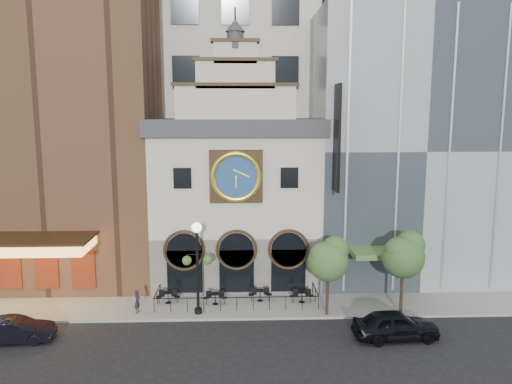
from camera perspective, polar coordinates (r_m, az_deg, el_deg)
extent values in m
plane|color=black|center=(32.05, -2.21, -14.48)|extent=(120.00, 120.00, 0.00)
cube|color=gray|center=(34.33, -2.21, -12.70)|extent=(44.00, 5.00, 0.15)
cube|color=#605E5B|center=(38.87, -2.22, -6.84)|extent=(12.00, 8.00, 4.00)
cube|color=beige|center=(37.73, -2.27, 1.22)|extent=(12.00, 8.00, 7.00)
cube|color=#2D3035|center=(37.39, -2.31, 7.46)|extent=(12.60, 8.60, 1.20)
cube|color=#301E0E|center=(33.57, -2.29, 1.79)|extent=(3.60, 0.25, 3.60)
cylinder|color=navy|center=(33.43, -2.29, 1.76)|extent=(3.10, 0.12, 3.10)
torus|color=gold|center=(33.35, -2.29, 1.74)|extent=(3.46, 0.36, 3.46)
cylinder|color=#2D3035|center=(34.10, -2.39, 16.90)|extent=(1.10, 1.10, 1.10)
cone|color=#2D3035|center=(34.24, -2.40, 18.48)|extent=(1.30, 1.30, 0.80)
cube|color=brown|center=(41.50, -20.76, 8.29)|extent=(14.00, 12.00, 25.00)
cube|color=#FFBF59|center=(35.31, -23.96, -5.58)|extent=(7.00, 3.40, 0.70)
cube|color=#301E0E|center=(35.20, -24.01, -4.87)|extent=(7.40, 3.80, 0.15)
cube|color=maroon|center=(37.36, -22.81, -8.22)|extent=(5.60, 0.15, 2.60)
cube|color=gray|center=(41.52, 16.03, 5.06)|extent=(14.00, 12.00, 20.00)
cube|color=#51863D|center=(34.94, 14.51, -6.75)|extent=(4.50, 2.40, 0.35)
cube|color=black|center=(33.07, 9.25, 6.09)|extent=(0.18, 1.60, 7.00)
cube|color=#BDB6AB|center=(49.90, -2.34, 17.36)|extent=(20.00, 16.00, 40.00)
cylinder|color=black|center=(34.53, -10.03, -11.25)|extent=(0.68, 0.68, 0.03)
cylinder|color=black|center=(34.66, -10.01, -11.82)|extent=(0.06, 0.06, 0.72)
cylinder|color=black|center=(33.94, -4.69, -11.51)|extent=(0.68, 0.68, 0.03)
cylinder|color=black|center=(34.07, -4.68, -12.09)|extent=(0.06, 0.06, 0.72)
cylinder|color=black|center=(34.39, 0.48, -11.19)|extent=(0.68, 0.68, 0.03)
cylinder|color=black|center=(34.52, 0.48, -11.77)|extent=(0.06, 0.06, 0.72)
cylinder|color=black|center=(34.29, 5.27, -11.29)|extent=(0.68, 0.68, 0.03)
cylinder|color=black|center=(34.42, 5.26, -11.87)|extent=(0.06, 0.06, 0.72)
imported|color=black|center=(30.47, 15.68, -14.42)|extent=(4.99, 2.30, 1.66)
imported|color=black|center=(32.10, -25.86, -14.02)|extent=(4.41, 1.94, 1.41)
imported|color=black|center=(33.43, -13.41, -12.04)|extent=(0.45, 0.60, 1.49)
cylinder|color=black|center=(31.97, -6.70, -9.14)|extent=(0.19, 0.19, 5.39)
cylinder|color=black|center=(32.85, -6.62, -13.34)|extent=(0.47, 0.47, 0.32)
sphere|color=white|center=(31.19, -6.80, -4.05)|extent=(0.65, 0.65, 0.65)
sphere|color=#396126|center=(31.75, -7.90, -7.76)|extent=(0.60, 0.60, 0.60)
sphere|color=#396126|center=(31.72, -5.55, -7.74)|extent=(0.60, 0.60, 0.60)
cylinder|color=#382619|center=(32.34, 8.14, -11.47)|extent=(0.19, 0.19, 2.70)
sphere|color=#355D25|center=(31.66, 8.23, -7.87)|extent=(2.51, 2.51, 2.51)
sphere|color=#355D25|center=(31.84, 9.02, -6.53)|extent=(1.74, 1.74, 1.74)
sphere|color=#355D25|center=(31.28, 7.61, -7.15)|extent=(1.55, 1.55, 1.55)
cylinder|color=#382619|center=(33.46, 16.29, -10.89)|extent=(0.21, 0.21, 2.88)
sphere|color=#2D5521|center=(32.77, 16.46, -7.16)|extent=(2.67, 2.67, 2.67)
sphere|color=#2D5521|center=(33.03, 17.20, -5.77)|extent=(1.85, 1.85, 1.85)
sphere|color=#2D5521|center=(32.31, 15.92, -6.42)|extent=(1.65, 1.65, 1.65)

